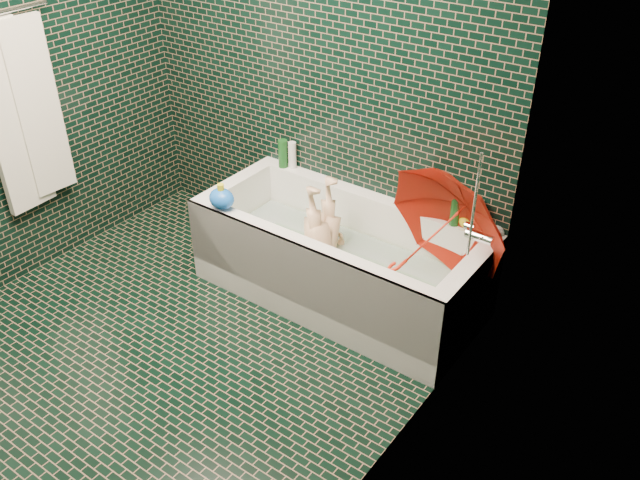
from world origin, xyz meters
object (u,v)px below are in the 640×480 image
Objects in this scene: umbrella at (433,236)px; bath_toy at (222,198)px; child at (324,249)px; bathtub at (338,267)px; rubber_duck at (469,221)px.

umbrella is 1.23m from bath_toy.
umbrella reaches higher than child.
bathtub reaches higher than child.
umbrella reaches higher than bath_toy.
umbrella is 5.30× the size of rubber_duck.
bath_toy is (-1.26, -0.64, 0.02)m from rubber_duck.
umbrella reaches higher than bathtub.
child is 0.74m from umbrella.
bath_toy is at bearing -153.87° from bathtub.
bathtub is 0.14m from child.
bath_toy reaches higher than bathtub.
rubber_duck is at bearing 27.71° from bathtub.
rubber_duck is (0.74, 0.35, 0.29)m from child.
rubber_duck reaches higher than bathtub.
bathtub is 12.78× the size of rubber_duck.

